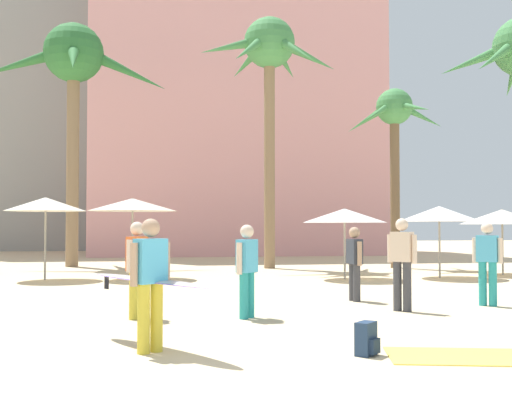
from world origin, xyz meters
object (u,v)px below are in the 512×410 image
at_px(beach_towel, 462,356).
at_px(person_near_left, 355,261).
at_px(palm_tree_far_left, 269,60).
at_px(person_near_right, 487,260).
at_px(cafe_umbrella_2, 345,216).
at_px(cafe_umbrella_4, 46,204).
at_px(person_far_left, 402,260).
at_px(palm_tree_center, 73,67).
at_px(cafe_umbrella_1, 439,214).
at_px(cafe_umbrella_0, 133,205).
at_px(person_mid_right, 247,267).
at_px(person_far_right, 137,266).
at_px(person_mid_center, 150,279).
at_px(cafe_umbrella_7, 502,217).
at_px(backpack, 367,339).
at_px(palm_tree_right, 395,123).

height_order(beach_towel, person_near_left, person_near_left).
height_order(palm_tree_far_left, person_near_right, palm_tree_far_left).
xyz_separation_m(cafe_umbrella_2, cafe_umbrella_4, (-8.94, 1.16, 0.34)).
bearing_deg(person_near_right, person_far_left, 145.85).
bearing_deg(person_far_left, beach_towel, -145.09).
relative_size(palm_tree_center, cafe_umbrella_1, 3.83).
bearing_deg(cafe_umbrella_0, cafe_umbrella_2, -9.88).
bearing_deg(person_mid_right, person_near_right, 50.87).
bearing_deg(person_far_right, person_mid_right, -157.87).
bearing_deg(cafe_umbrella_4, beach_towel, -60.90).
bearing_deg(person_mid_center, palm_tree_far_left, 129.08).
bearing_deg(cafe_umbrella_1, cafe_umbrella_7, 17.49).
relative_size(cafe_umbrella_4, person_mid_right, 1.51).
relative_size(person_near_right, person_mid_right, 1.03).
height_order(backpack, person_near_left, person_near_left).
bearing_deg(person_mid_right, cafe_umbrella_1, 87.19).
bearing_deg(person_far_left, person_far_right, 139.58).
distance_m(palm_tree_center, cafe_umbrella_7, 17.14).
bearing_deg(person_far_left, cafe_umbrella_2, 38.73).
relative_size(palm_tree_right, cafe_umbrella_7, 2.52).
bearing_deg(beach_towel, palm_tree_center, 110.27).
xyz_separation_m(palm_tree_right, person_mid_right, (-7.58, -12.45, -4.69)).
distance_m(person_mid_center, person_far_left, 5.69).
height_order(palm_tree_right, person_mid_center, palm_tree_right).
distance_m(cafe_umbrella_4, person_far_right, 9.18).
bearing_deg(palm_tree_right, beach_towel, -108.56).
relative_size(person_near_left, person_far_left, 0.90).
xyz_separation_m(cafe_umbrella_4, cafe_umbrella_7, (14.61, -0.31, -0.35)).
bearing_deg(person_near_right, cafe_umbrella_2, 50.16).
relative_size(cafe_umbrella_2, person_far_left, 1.44).
xyz_separation_m(palm_tree_far_left, person_mid_right, (-2.75, -13.00, -7.12)).
relative_size(palm_tree_far_left, person_near_right, 5.72).
bearing_deg(cafe_umbrella_0, cafe_umbrella_7, -1.23).
xyz_separation_m(cafe_umbrella_2, person_mid_center, (-5.78, -10.39, -1.00)).
height_order(palm_tree_right, person_far_right, palm_tree_right).
relative_size(cafe_umbrella_1, cafe_umbrella_7, 0.92).
distance_m(backpack, person_near_right, 6.03).
height_order(cafe_umbrella_0, beach_towel, cafe_umbrella_0).
bearing_deg(person_near_right, backpack, 179.31).
bearing_deg(cafe_umbrella_0, person_far_left, -57.43).
height_order(person_mid_center, person_near_right, person_mid_center).
bearing_deg(palm_tree_center, person_mid_center, -79.99).
xyz_separation_m(cafe_umbrella_4, person_mid_right, (4.83, -8.84, -1.37)).
bearing_deg(person_near_left, beach_towel, 77.46).
bearing_deg(backpack, person_mid_center, -151.64).
bearing_deg(person_near_left, person_far_right, 15.41).
relative_size(cafe_umbrella_0, beach_towel, 1.49).
xyz_separation_m(palm_tree_right, beach_towel, (-5.43, -16.17, -5.58)).
height_order(person_far_right, person_far_left, person_far_left).
xyz_separation_m(cafe_umbrella_1, person_far_right, (-9.10, -7.47, -1.06)).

